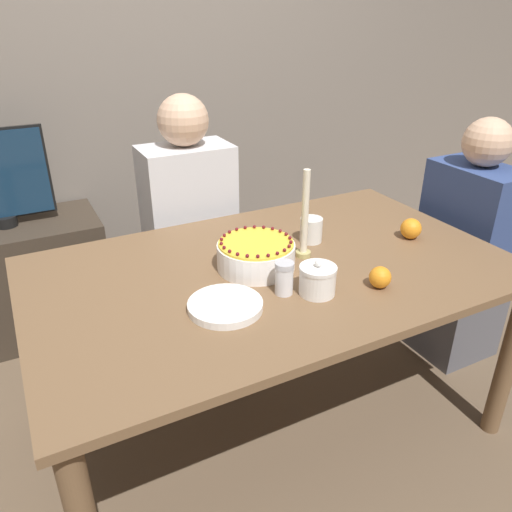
# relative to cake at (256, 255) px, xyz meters

# --- Properties ---
(ground_plane) EXTENTS (12.00, 12.00, 0.00)m
(ground_plane) POSITION_rel_cake_xyz_m (0.06, -0.02, -0.77)
(ground_plane) COLOR brown
(wall_behind) EXTENTS (8.00, 0.05, 2.60)m
(wall_behind) POSITION_rel_cake_xyz_m (0.06, 1.38, 0.53)
(wall_behind) COLOR slate
(wall_behind) RESTS_ON ground_plane
(dining_table) EXTENTS (1.66, 1.01, 0.72)m
(dining_table) POSITION_rel_cake_xyz_m (0.06, -0.02, -0.14)
(dining_table) COLOR brown
(dining_table) RESTS_ON ground_plane
(cake) EXTENTS (0.27, 0.27, 0.11)m
(cake) POSITION_rel_cake_xyz_m (0.00, 0.00, 0.00)
(cake) COLOR white
(cake) RESTS_ON dining_table
(sugar_bowl) EXTENTS (0.12, 0.12, 0.12)m
(sugar_bowl) POSITION_rel_cake_xyz_m (0.09, -0.24, -0.00)
(sugar_bowl) COLOR white
(sugar_bowl) RESTS_ON dining_table
(sugar_shaker) EXTENTS (0.06, 0.06, 0.11)m
(sugar_shaker) POSITION_rel_cake_xyz_m (-0.00, -0.19, 0.01)
(sugar_shaker) COLOR white
(sugar_shaker) RESTS_ON dining_table
(plate_stack) EXTENTS (0.23, 0.23, 0.02)m
(plate_stack) POSITION_rel_cake_xyz_m (-0.20, -0.19, -0.04)
(plate_stack) COLOR white
(plate_stack) RESTS_ON dining_table
(candle) EXTENTS (0.06, 0.06, 0.32)m
(candle) POSITION_rel_cake_xyz_m (0.19, 0.00, 0.09)
(candle) COLOR tan
(candle) RESTS_ON dining_table
(cup) EXTENTS (0.08, 0.08, 0.09)m
(cup) POSITION_rel_cake_xyz_m (0.29, 0.10, -0.00)
(cup) COLOR white
(cup) RESTS_ON dining_table
(orange_fruit_0) EXTENTS (0.08, 0.08, 0.08)m
(orange_fruit_0) POSITION_rel_cake_xyz_m (0.65, -0.06, -0.01)
(orange_fruit_0) COLOR orange
(orange_fruit_0) RESTS_ON dining_table
(orange_fruit_1) EXTENTS (0.07, 0.07, 0.07)m
(orange_fruit_1) POSITION_rel_cake_xyz_m (0.29, -0.30, -0.01)
(orange_fruit_1) COLOR orange
(orange_fruit_1) RESTS_ON dining_table
(person_man_blue_shirt) EXTENTS (0.40, 0.34, 1.21)m
(person_man_blue_shirt) POSITION_rel_cake_xyz_m (0.00, 0.68, -0.24)
(person_man_blue_shirt) COLOR #473D33
(person_man_blue_shirt) RESTS_ON ground_plane
(person_woman_floral) EXTENTS (0.34, 0.40, 1.13)m
(person_woman_floral) POSITION_rel_cake_xyz_m (1.09, 0.02, -0.28)
(person_woman_floral) COLOR #595960
(person_woman_floral) RESTS_ON ground_plane
(side_cabinet) EXTENTS (0.82, 0.43, 0.60)m
(side_cabinet) POSITION_rel_cake_xyz_m (-0.75, 1.12, -0.47)
(side_cabinet) COLOR #382D23
(side_cabinet) RESTS_ON ground_plane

